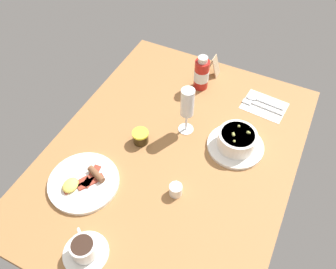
# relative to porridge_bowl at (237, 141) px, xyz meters

# --- Properties ---
(ground_plane) EXTENTS (1.10, 0.84, 0.03)m
(ground_plane) POSITION_rel_porridge_bowl_xyz_m (-0.13, 0.20, -0.05)
(ground_plane) COLOR #9E6B3D
(porridge_bowl) EXTENTS (0.20, 0.20, 0.08)m
(porridge_bowl) POSITION_rel_porridge_bowl_xyz_m (0.00, 0.00, 0.00)
(porridge_bowl) COLOR white
(porridge_bowl) RESTS_ON ground_plane
(cutlery_setting) EXTENTS (0.14, 0.18, 0.01)m
(cutlery_setting) POSITION_rel_porridge_bowl_xyz_m (0.25, -0.03, -0.03)
(cutlery_setting) COLOR white
(cutlery_setting) RESTS_ON ground_plane
(coffee_cup) EXTENTS (0.13, 0.13, 0.06)m
(coffee_cup) POSITION_rel_porridge_bowl_xyz_m (-0.56, 0.26, -0.01)
(coffee_cup) COLOR white
(coffee_cup) RESTS_ON ground_plane
(creamer_jug) EXTENTS (0.05, 0.04, 0.05)m
(creamer_jug) POSITION_rel_porridge_bowl_xyz_m (-0.27, 0.11, -0.01)
(creamer_jug) COLOR white
(creamer_jug) RESTS_ON ground_plane
(wine_glass) EXTENTS (0.06, 0.06, 0.20)m
(wine_glass) POSITION_rel_porridge_bowl_xyz_m (-0.00, 0.19, 0.10)
(wine_glass) COLOR white
(wine_glass) RESTS_ON ground_plane
(jam_jar) EXTENTS (0.06, 0.06, 0.05)m
(jam_jar) POSITION_rel_porridge_bowl_xyz_m (-0.13, 0.32, -0.01)
(jam_jar) COLOR #33260F
(jam_jar) RESTS_ON ground_plane
(sauce_bottle_red) EXTENTS (0.06, 0.06, 0.15)m
(sauce_bottle_red) POSITION_rel_porridge_bowl_xyz_m (0.24, 0.24, 0.03)
(sauce_bottle_red) COLOR #B21E19
(sauce_bottle_red) RESTS_ON ground_plane
(breakfast_plate) EXTENTS (0.24, 0.24, 0.04)m
(breakfast_plate) POSITION_rel_porridge_bowl_xyz_m (-0.37, 0.40, -0.03)
(breakfast_plate) COLOR white
(breakfast_plate) RESTS_ON ground_plane
(menu_card) EXTENTS (0.05, 0.05, 0.09)m
(menu_card) POSITION_rel_porridge_bowl_xyz_m (0.34, 0.22, 0.01)
(menu_card) COLOR tan
(menu_card) RESTS_ON ground_plane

